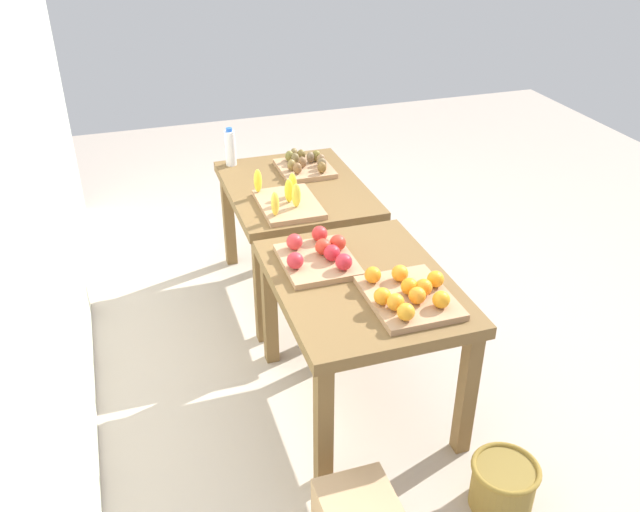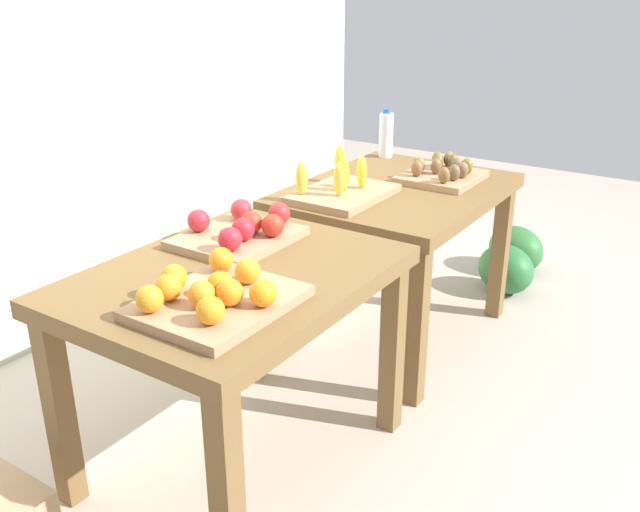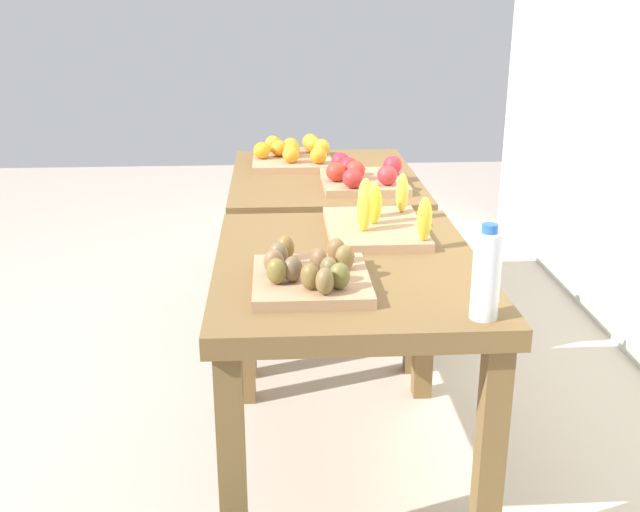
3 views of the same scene
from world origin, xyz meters
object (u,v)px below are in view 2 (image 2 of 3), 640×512
display_table_left (235,301)px  watermelon_pile (511,258)px  display_table_right (397,209)px  orange_bin (214,295)px  banana_crate (342,188)px  kiwi_bin (443,172)px  apple_bin (241,231)px  water_bottle (386,135)px

display_table_left → watermelon_pile: size_ratio=1.49×
display_table_right → orange_bin: 1.37m
banana_crate → kiwi_bin: (0.47, -0.25, -0.00)m
display_table_left → display_table_right: same height
display_table_right → apple_bin: apple_bin is taller
water_bottle → orange_bin: bearing=-166.6°
display_table_left → water_bottle: (1.56, 0.30, 0.22)m
kiwi_bin → display_table_left: bearing=174.7°
orange_bin → apple_bin: (0.45, 0.27, 0.00)m
display_table_right → banana_crate: bearing=155.0°
display_table_left → kiwi_bin: kiwi_bin is taller
display_table_right → apple_bin: 0.93m
display_table_right → kiwi_bin: size_ratio=2.89×
apple_bin → water_bottle: (1.34, 0.16, 0.07)m
apple_bin → banana_crate: size_ratio=0.95×
display_table_right → water_bottle: 0.57m
kiwi_bin → watermelon_pile: 0.97m
orange_bin → apple_bin: bearing=31.0°
display_table_right → orange_bin: orange_bin is taller
banana_crate → kiwi_bin: size_ratio=1.22×
apple_bin → kiwi_bin: bearing=-13.4°
kiwi_bin → water_bottle: bearing=60.6°
display_table_right → apple_bin: bearing=171.1°
display_table_right → kiwi_bin: (0.20, -0.12, 0.14)m
display_table_left → orange_bin: size_ratio=2.36×
orange_bin → banana_crate: (1.08, 0.25, -0.00)m
kiwi_bin → apple_bin: bearing=166.6°
display_table_right → water_bottle: size_ratio=4.26×
display_table_right → watermelon_pile: bearing=-15.8°
orange_bin → watermelon_pile: (2.27, -0.13, -0.64)m
display_table_left → banana_crate: (0.85, 0.12, 0.14)m
display_table_right → kiwi_bin: 0.27m
banana_crate → water_bottle: bearing=13.9°
apple_bin → watermelon_pile: bearing=-12.4°
apple_bin → banana_crate: (0.64, -0.02, -0.00)m
display_table_left → kiwi_bin: (1.32, -0.12, 0.14)m
display_table_right → water_bottle: (0.44, 0.30, 0.22)m
orange_bin → water_bottle: bearing=13.4°
display_table_left → display_table_right: (1.12, 0.00, 0.00)m
kiwi_bin → water_bottle: size_ratio=1.47×
apple_bin → kiwi_bin: apple_bin is taller
display_table_right → banana_crate: (-0.27, 0.12, 0.14)m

